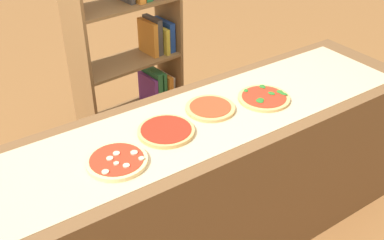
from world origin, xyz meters
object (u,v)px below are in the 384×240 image
at_px(pizza_plain_1, 166,131).
at_px(pizza_plain_2, 210,108).
at_px(pizza_mushroom_0, 117,161).
at_px(pizza_spinach_3, 264,98).
at_px(bookshelf, 140,63).

distance_m(pizza_plain_1, pizza_plain_2, 0.29).
distance_m(pizza_mushroom_0, pizza_plain_2, 0.59).
bearing_deg(pizza_plain_2, pizza_plain_1, -170.51).
bearing_deg(pizza_plain_2, pizza_spinach_3, -14.32).
bearing_deg(pizza_mushroom_0, bookshelf, 57.11).
bearing_deg(pizza_plain_1, pizza_mushroom_0, -165.13).
xyz_separation_m(pizza_plain_2, bookshelf, (0.10, 0.92, -0.14)).
bearing_deg(pizza_plain_2, bookshelf, 83.95).
bearing_deg(pizza_spinach_3, bookshelf, 100.97).
bearing_deg(bookshelf, pizza_mushroom_0, -122.89).
height_order(pizza_spinach_3, bookshelf, bookshelf).
height_order(pizza_plain_1, pizza_plain_2, pizza_plain_1).
distance_m(pizza_spinach_3, bookshelf, 1.03).
xyz_separation_m(pizza_spinach_3, bookshelf, (-0.19, 1.00, -0.14)).
xyz_separation_m(pizza_plain_2, pizza_spinach_3, (0.29, -0.07, -0.00)).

